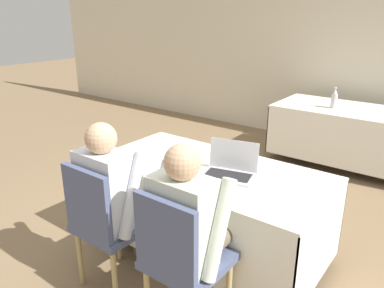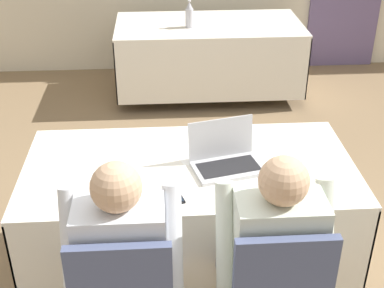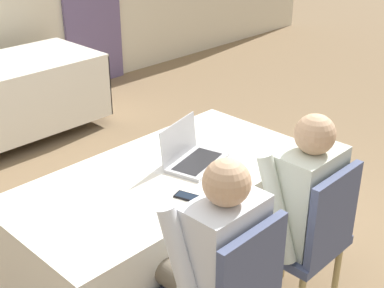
{
  "view_description": "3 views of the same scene",
  "coord_description": "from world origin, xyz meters",
  "px_view_note": "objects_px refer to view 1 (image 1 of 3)",
  "views": [
    {
      "loc": [
        1.44,
        -2.12,
        1.82
      ],
      "look_at": [
        0.0,
        -0.22,
        0.97
      ],
      "focal_mm": 35.0,
      "sensor_mm": 36.0,
      "label": 1
    },
    {
      "loc": [
        -0.14,
        -2.4,
        2.22
      ],
      "look_at": [
        0.0,
        -0.22,
        0.97
      ],
      "focal_mm": 50.0,
      "sensor_mm": 36.0,
      "label": 2
    },
    {
      "loc": [
        -1.74,
        -1.91,
        2.14
      ],
      "look_at": [
        0.0,
        -0.22,
        0.97
      ],
      "focal_mm": 50.0,
      "sensor_mm": 36.0,
      "label": 3
    }
  ],
  "objects_px": {
    "person_white_shirt": "(191,224)",
    "chair_near_right": "(180,257)",
    "water_bottle": "(334,99)",
    "cell_phone": "(176,177)",
    "chair_near_left": "(105,221)",
    "laptop": "(230,170)",
    "person_checkered_shirt": "(115,193)"
  },
  "relations": [
    {
      "from": "chair_near_left",
      "to": "person_white_shirt",
      "type": "bearing_deg",
      "value": -170.74
    },
    {
      "from": "laptop",
      "to": "person_checkered_shirt",
      "type": "xyz_separation_m",
      "value": [
        -0.51,
        -0.62,
        -0.09
      ]
    },
    {
      "from": "cell_phone",
      "to": "person_checkered_shirt",
      "type": "distance_m",
      "value": 0.43
    },
    {
      "from": "chair_near_right",
      "to": "person_white_shirt",
      "type": "bearing_deg",
      "value": -90.0
    },
    {
      "from": "cell_phone",
      "to": "person_checkered_shirt",
      "type": "xyz_separation_m",
      "value": [
        -0.23,
        -0.36,
        -0.05
      ]
    },
    {
      "from": "cell_phone",
      "to": "chair_near_left",
      "type": "relative_size",
      "value": 0.17
    },
    {
      "from": "cell_phone",
      "to": "chair_near_right",
      "type": "height_order",
      "value": "chair_near_right"
    },
    {
      "from": "water_bottle",
      "to": "person_checkered_shirt",
      "type": "bearing_deg",
      "value": -98.72
    },
    {
      "from": "chair_near_left",
      "to": "person_checkered_shirt",
      "type": "bearing_deg",
      "value": -90.0
    },
    {
      "from": "laptop",
      "to": "chair_near_left",
      "type": "bearing_deg",
      "value": -139.22
    },
    {
      "from": "water_bottle",
      "to": "person_white_shirt",
      "type": "relative_size",
      "value": 0.21
    },
    {
      "from": "cell_phone",
      "to": "chair_near_right",
      "type": "xyz_separation_m",
      "value": [
        0.41,
        -0.46,
        -0.21
      ]
    },
    {
      "from": "cell_phone",
      "to": "person_white_shirt",
      "type": "distance_m",
      "value": 0.55
    },
    {
      "from": "person_checkered_shirt",
      "to": "laptop",
      "type": "bearing_deg",
      "value": -129.67
    },
    {
      "from": "laptop",
      "to": "chair_near_left",
      "type": "relative_size",
      "value": 0.44
    },
    {
      "from": "chair_near_right",
      "to": "person_checkered_shirt",
      "type": "height_order",
      "value": "person_checkered_shirt"
    },
    {
      "from": "cell_phone",
      "to": "chair_near_left",
      "type": "distance_m",
      "value": 0.56
    },
    {
      "from": "chair_near_left",
      "to": "chair_near_right",
      "type": "distance_m",
      "value": 0.64
    },
    {
      "from": "water_bottle",
      "to": "chair_near_left",
      "type": "xyz_separation_m",
      "value": [
        -0.47,
        -3.15,
        -0.32
      ]
    },
    {
      "from": "chair_near_left",
      "to": "person_white_shirt",
      "type": "height_order",
      "value": "person_white_shirt"
    },
    {
      "from": "cell_phone",
      "to": "chair_near_right",
      "type": "relative_size",
      "value": 0.17
    },
    {
      "from": "water_bottle",
      "to": "person_white_shirt",
      "type": "bearing_deg",
      "value": -86.77
    },
    {
      "from": "chair_near_left",
      "to": "person_white_shirt",
      "type": "relative_size",
      "value": 0.78
    },
    {
      "from": "cell_phone",
      "to": "laptop",
      "type": "bearing_deg",
      "value": 25.59
    },
    {
      "from": "laptop",
      "to": "water_bottle",
      "type": "relative_size",
      "value": 1.63
    },
    {
      "from": "laptop",
      "to": "person_checkered_shirt",
      "type": "height_order",
      "value": "person_checkered_shirt"
    },
    {
      "from": "person_checkered_shirt",
      "to": "person_white_shirt",
      "type": "bearing_deg",
      "value": -180.0
    },
    {
      "from": "laptop",
      "to": "water_bottle",
      "type": "xyz_separation_m",
      "value": [
        -0.04,
        2.43,
        0.07
      ]
    },
    {
      "from": "person_white_shirt",
      "to": "chair_near_right",
      "type": "bearing_deg",
      "value": 90.0
    },
    {
      "from": "chair_near_left",
      "to": "chair_near_right",
      "type": "bearing_deg",
      "value": -180.0
    },
    {
      "from": "laptop",
      "to": "water_bottle",
      "type": "height_order",
      "value": "water_bottle"
    },
    {
      "from": "person_checkered_shirt",
      "to": "person_white_shirt",
      "type": "distance_m",
      "value": 0.64
    }
  ]
}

